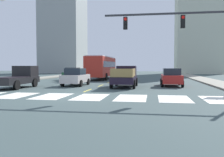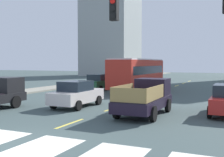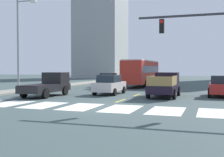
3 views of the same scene
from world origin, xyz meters
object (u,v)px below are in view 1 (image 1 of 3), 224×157
(city_bus, at_px, (102,66))
(traffic_signal_gantry, at_px, (201,31))
(sedan_near_left, at_px, (73,74))
(sedan_far, at_px, (171,77))
(pickup_dark, at_px, (19,77))
(pickup_stakebed, at_px, (125,77))
(sedan_near_right, at_px, (76,77))

(city_bus, xyz_separation_m, traffic_signal_gantry, (10.51, -18.73, 2.27))
(sedan_near_left, height_order, sedan_far, same)
(pickup_dark, height_order, city_bus, city_bus)
(sedan_far, height_order, traffic_signal_gantry, traffic_signal_gantry)
(sedan_far, bearing_deg, city_bus, 129.94)
(pickup_stakebed, distance_m, traffic_signal_gantry, 8.93)
(pickup_dark, height_order, sedan_near_right, pickup_dark)
(city_bus, relative_size, sedan_near_right, 2.45)
(pickup_stakebed, xyz_separation_m, city_bus, (-4.87, 12.63, 1.02))
(pickup_stakebed, xyz_separation_m, traffic_signal_gantry, (5.64, -6.10, 3.29))
(city_bus, xyz_separation_m, sedan_near_right, (-0.13, -12.04, -1.09))
(sedan_near_right, height_order, sedan_far, same)
(sedan_far, bearing_deg, sedan_near_left, 143.77)
(pickup_dark, distance_m, sedan_near_right, 5.32)
(pickup_stakebed, height_order, city_bus, city_bus)
(pickup_dark, relative_size, sedan_near_right, 1.18)
(sedan_near_left, height_order, traffic_signal_gantry, traffic_signal_gantry)
(sedan_near_left, bearing_deg, pickup_dark, -93.35)
(city_bus, height_order, sedan_near_right, city_bus)
(city_bus, relative_size, traffic_signal_gantry, 1.13)
(pickup_dark, xyz_separation_m, sedan_near_right, (4.30, 3.13, -0.06))
(pickup_stakebed, distance_m, sedan_near_left, 14.30)
(traffic_signal_gantry, bearing_deg, sedan_near_right, 147.82)
(pickup_dark, xyz_separation_m, sedan_near_left, (0.48, 13.80, -0.06))
(pickup_dark, relative_size, sedan_far, 1.18)
(sedan_far, relative_size, traffic_signal_gantry, 0.46)
(pickup_stakebed, relative_size, traffic_signal_gantry, 0.54)
(pickup_stakebed, height_order, pickup_dark, same)
(pickup_dark, xyz_separation_m, city_bus, (4.43, 15.17, 1.03))
(sedan_near_right, bearing_deg, sedan_far, 4.41)
(pickup_stakebed, distance_m, city_bus, 13.58)
(city_bus, bearing_deg, traffic_signal_gantry, -61.95)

